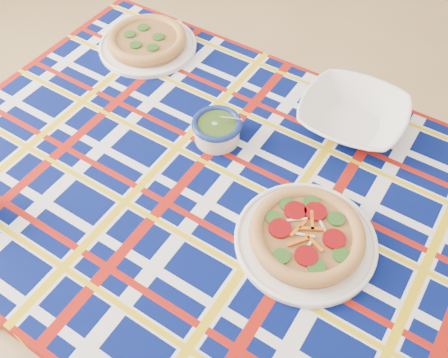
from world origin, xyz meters
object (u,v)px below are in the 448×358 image
(main_focaccia_plate, at_px, (307,235))
(serving_bowl, at_px, (353,116))
(pesto_bowl, at_px, (217,128))
(dining_table, at_px, (246,222))

(main_focaccia_plate, distance_m, serving_bowl, 0.38)
(main_focaccia_plate, relative_size, pesto_bowl, 2.51)
(main_focaccia_plate, relative_size, serving_bowl, 1.18)
(serving_bowl, bearing_deg, main_focaccia_plate, -97.48)
(main_focaccia_plate, height_order, pesto_bowl, pesto_bowl)
(dining_table, xyz_separation_m, pesto_bowl, (-0.12, 0.17, 0.11))
(main_focaccia_plate, bearing_deg, dining_table, 155.13)
(dining_table, bearing_deg, pesto_bowl, 142.16)
(dining_table, distance_m, pesto_bowl, 0.24)
(pesto_bowl, bearing_deg, dining_table, -54.69)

